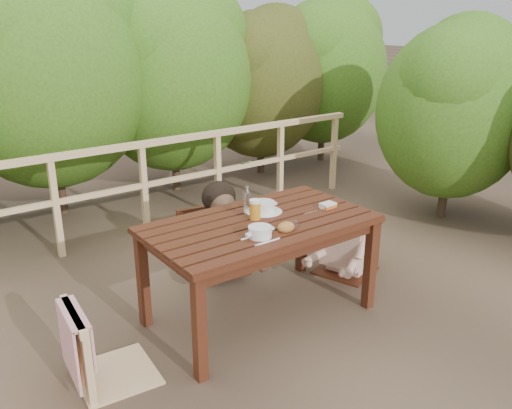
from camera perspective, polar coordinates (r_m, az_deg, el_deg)
ground at (r=4.29m, az=0.40°, el=-11.59°), size 60.00×60.00×0.00m
table at (r=4.10m, az=0.42°, el=-6.98°), size 1.67×0.94×0.77m
chair_left at (r=3.51m, az=-15.28°, el=-10.41°), size 0.55×0.55×1.01m
chair_far at (r=4.78m, az=-4.59°, el=-1.32°), size 0.58×0.58×1.03m
chair_right at (r=4.82m, az=9.70°, el=-1.87°), size 0.60×0.60×0.96m
woman at (r=4.74m, az=-4.77°, el=0.50°), size 0.63×0.74×1.35m
diner_right at (r=4.81m, az=10.01°, el=-0.77°), size 0.68×0.62×1.14m
railing at (r=5.67m, az=-11.76°, el=1.58°), size 5.60×0.10×1.01m
hedge_row at (r=6.67m, az=-13.95°, el=16.32°), size 6.60×1.60×3.80m
soup_near at (r=3.65m, az=0.42°, el=-3.02°), size 0.27×0.27×0.09m
soup_far at (r=4.12m, az=0.83°, el=-0.30°), size 0.28×0.28×0.09m
bread_roll at (r=3.76m, az=3.19°, el=-2.43°), size 0.13×0.10×0.08m
beer_glass at (r=3.95m, az=-0.10°, el=-0.63°), size 0.09×0.09×0.16m
bottle at (r=4.05m, az=-0.94°, el=0.37°), size 0.06×0.06×0.23m
tumbler at (r=3.82m, az=4.13°, el=-2.21°), size 0.06×0.06×0.07m
butter_tub at (r=4.24m, az=7.63°, el=-0.19°), size 0.13×0.09×0.05m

